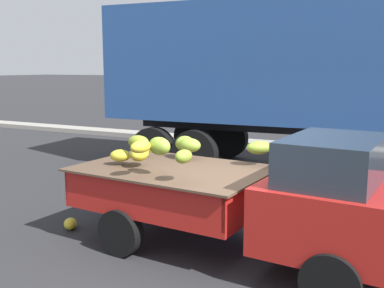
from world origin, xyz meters
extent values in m
plane|color=#28282B|center=(0.00, 0.00, 0.00)|extent=(220.00, 220.00, 0.00)
cube|color=gray|center=(0.00, 8.42, 0.08)|extent=(80.00, 0.80, 0.16)
cube|color=#B21E19|center=(1.37, 0.01, 0.79)|extent=(1.98, 1.85, 0.78)
cube|color=#28333D|center=(1.19, 0.03, 1.44)|extent=(1.13, 1.58, 0.52)
cube|color=#B21E19|center=(-1.06, 0.20, 0.58)|extent=(2.68, 1.91, 0.08)
cube|color=#B21E19|center=(-0.99, 1.03, 0.84)|extent=(2.55, 0.25, 0.44)
cube|color=#B21E19|center=(-1.12, -0.62, 0.84)|extent=(2.55, 0.25, 0.44)
cube|color=#B21E19|center=(0.19, 0.11, 0.84)|extent=(0.18, 1.71, 0.44)
cube|color=#B21E19|center=(-2.30, 0.30, 0.84)|extent=(0.18, 1.71, 0.44)
cube|color=#B21914|center=(-0.99, 1.06, 0.80)|extent=(2.44, 0.20, 0.07)
cube|color=brown|center=(-1.06, 0.20, 1.07)|extent=(2.81, 2.03, 0.03)
ellipsoid|color=olive|center=(-1.52, 0.02, 1.45)|extent=(0.35, 0.21, 0.19)
ellipsoid|color=olive|center=(-1.23, 0.89, 1.32)|extent=(0.38, 0.38, 0.24)
ellipsoid|color=gold|center=(-1.83, 0.63, 1.24)|extent=(0.45, 0.43, 0.17)
ellipsoid|color=gold|center=(-1.50, 0.02, 1.27)|extent=(0.27, 0.40, 0.20)
ellipsoid|color=gold|center=(-1.12, -0.54, 1.50)|extent=(0.24, 0.36, 0.16)
ellipsoid|color=olive|center=(-1.09, 0.79, 1.32)|extent=(0.37, 0.25, 0.22)
ellipsoid|color=olive|center=(-0.97, -0.31, 1.48)|extent=(0.41, 0.33, 0.24)
ellipsoid|color=olive|center=(-0.52, -0.50, 1.42)|extent=(0.20, 0.30, 0.17)
ellipsoid|color=gold|center=(-1.82, 0.00, 1.23)|extent=(0.37, 0.34, 0.18)
ellipsoid|color=olive|center=(0.01, 0.86, 1.35)|extent=(0.45, 0.44, 0.19)
cylinder|color=black|center=(1.48, 0.83, 0.32)|extent=(0.65, 0.25, 0.64)
cylinder|color=black|center=(1.35, -0.81, 0.32)|extent=(0.65, 0.25, 0.64)
cylinder|color=black|center=(-1.29, 1.05, 0.32)|extent=(0.65, 0.25, 0.64)
cylinder|color=black|center=(-1.42, -0.60, 0.32)|extent=(0.65, 0.25, 0.64)
cube|color=navy|center=(0.98, 5.32, 2.60)|extent=(12.12, 3.16, 2.70)
cube|color=black|center=(0.98, 5.32, 1.10)|extent=(11.05, 1.01, 0.30)
cylinder|color=black|center=(-2.68, 6.32, 0.54)|extent=(1.09, 0.36, 1.08)
cylinder|color=black|center=(-2.55, 3.92, 0.54)|extent=(1.09, 0.36, 1.08)
cylinder|color=black|center=(-3.76, 6.26, 0.54)|extent=(1.09, 0.36, 1.08)
cylinder|color=black|center=(-3.63, 3.86, 0.54)|extent=(1.09, 0.36, 1.08)
ellipsoid|color=yellow|center=(-2.71, -0.13, 0.09)|extent=(0.33, 0.35, 0.17)
camera|label=1|loc=(2.04, -5.36, 2.50)|focal=42.66mm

